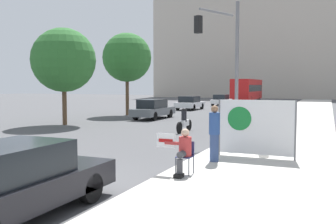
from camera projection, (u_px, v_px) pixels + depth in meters
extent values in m
plane|color=#4F4F51|center=(48.00, 187.00, 9.21)|extent=(160.00, 160.00, 0.00)
cube|color=beige|center=(292.00, 128.00, 21.20)|extent=(4.48, 90.00, 0.12)
cube|color=#BCB2A3|center=(285.00, 37.00, 73.77)|extent=(52.00, 12.00, 23.88)
cylinder|color=#474C56|center=(176.00, 166.00, 9.91)|extent=(0.03, 0.03, 0.46)
cylinder|color=#474C56|center=(189.00, 167.00, 9.76)|extent=(0.03, 0.03, 0.46)
cylinder|color=#474C56|center=(181.00, 164.00, 10.25)|extent=(0.03, 0.03, 0.46)
cylinder|color=#474C56|center=(194.00, 165.00, 10.10)|extent=(0.03, 0.03, 0.46)
cube|color=navy|center=(185.00, 157.00, 9.99)|extent=(0.40, 0.40, 0.02)
cube|color=navy|center=(187.00, 148.00, 10.15)|extent=(0.40, 0.02, 0.38)
cylinder|color=#424247|center=(183.00, 154.00, 9.84)|extent=(0.18, 0.42, 0.18)
cylinder|color=#424247|center=(180.00, 168.00, 9.67)|extent=(0.16, 0.16, 0.46)
cube|color=black|center=(179.00, 176.00, 9.63)|extent=(0.20, 0.28, 0.10)
cylinder|color=#B23333|center=(185.00, 146.00, 10.00)|extent=(0.34, 0.34, 0.52)
sphere|color=beige|center=(185.00, 133.00, 9.97)|extent=(0.22, 0.22, 0.22)
cylinder|color=#B23333|center=(173.00, 143.00, 10.05)|extent=(0.45, 0.09, 0.09)
cube|color=white|center=(166.00, 141.00, 10.12)|extent=(0.54, 0.02, 0.39)
cube|color=#AD1414|center=(166.00, 141.00, 10.11)|extent=(0.41, 0.01, 0.09)
cylinder|color=#334775|center=(214.00, 148.00, 11.66)|extent=(0.28, 0.28, 0.85)
cylinder|color=navy|center=(214.00, 123.00, 11.60)|extent=(0.34, 0.34, 0.68)
sphere|color=#936B4C|center=(215.00, 109.00, 11.57)|extent=(0.22, 0.22, 0.22)
cylinder|color=#424247|center=(263.00, 140.00, 13.28)|extent=(0.28, 0.28, 0.88)
cylinder|color=#9E9EA3|center=(264.00, 118.00, 13.23)|extent=(0.34, 0.34, 0.70)
sphere|color=#936B4C|center=(264.00, 105.00, 13.19)|extent=(0.23, 0.23, 0.23)
cylinder|color=slate|center=(219.00, 127.00, 12.74)|extent=(0.06, 0.06, 1.90)
cylinder|color=slate|center=(295.00, 131.00, 11.76)|extent=(0.06, 0.06, 1.90)
cube|color=white|center=(256.00, 127.00, 12.24)|extent=(2.47, 0.02, 1.80)
cylinder|color=#197A33|center=(239.00, 119.00, 12.42)|extent=(0.79, 0.01, 0.79)
cylinder|color=slate|center=(237.00, 71.00, 16.58)|extent=(0.16, 0.16, 6.04)
cylinder|color=slate|center=(217.00, 12.00, 17.24)|extent=(1.05, 2.18, 0.11)
cube|color=black|center=(198.00, 25.00, 18.13)|extent=(0.40, 0.40, 0.84)
sphere|color=green|center=(198.00, 30.00, 18.15)|extent=(0.18, 0.18, 0.18)
cube|color=black|center=(12.00, 191.00, 6.97)|extent=(1.76, 4.46, 0.52)
cube|color=black|center=(4.00, 162.00, 6.77)|extent=(1.52, 2.32, 0.62)
cylinder|color=black|center=(34.00, 181.00, 8.56)|extent=(0.22, 0.64, 0.64)
cylinder|color=black|center=(90.00, 188.00, 7.95)|extent=(0.22, 0.64, 0.64)
cube|color=#565B60|center=(153.00, 111.00, 27.90)|extent=(1.70, 4.53, 0.54)
cube|color=black|center=(152.00, 104.00, 27.69)|extent=(1.46, 2.36, 0.64)
cylinder|color=black|center=(153.00, 113.00, 29.50)|extent=(0.22, 0.64, 0.64)
cylinder|color=black|center=(170.00, 113.00, 28.91)|extent=(0.22, 0.64, 0.64)
cylinder|color=black|center=(136.00, 116.00, 26.92)|extent=(0.22, 0.64, 0.64)
cylinder|color=black|center=(154.00, 116.00, 26.34)|extent=(0.22, 0.64, 0.64)
cube|color=silver|center=(190.00, 105.00, 38.22)|extent=(1.88, 4.23, 0.51)
cube|color=black|center=(189.00, 99.00, 38.03)|extent=(1.62, 2.20, 0.61)
cylinder|color=black|center=(187.00, 106.00, 39.77)|extent=(0.22, 0.64, 0.64)
cylinder|color=black|center=(202.00, 106.00, 39.11)|extent=(0.22, 0.64, 0.64)
cylinder|color=black|center=(178.00, 107.00, 37.37)|extent=(0.22, 0.64, 0.64)
cylinder|color=black|center=(193.00, 107.00, 36.71)|extent=(0.22, 0.64, 0.64)
cube|color=white|center=(221.00, 101.00, 46.41)|extent=(1.71, 4.17, 0.48)
cube|color=black|center=(221.00, 97.00, 46.22)|extent=(1.47, 2.17, 0.59)
cylinder|color=black|center=(218.00, 102.00, 47.90)|extent=(0.22, 0.64, 0.64)
cylinder|color=black|center=(230.00, 102.00, 47.31)|extent=(0.22, 0.64, 0.64)
cylinder|color=black|center=(213.00, 103.00, 45.53)|extent=(0.22, 0.64, 0.64)
cylinder|color=black|center=(225.00, 103.00, 44.94)|extent=(0.22, 0.64, 0.64)
cube|color=red|center=(247.00, 89.00, 55.33)|extent=(2.59, 10.81, 2.91)
cube|color=black|center=(247.00, 88.00, 55.31)|extent=(2.61, 10.27, 0.94)
cylinder|color=black|center=(244.00, 98.00, 58.95)|extent=(0.30, 1.04, 1.04)
cylinder|color=black|center=(259.00, 98.00, 58.04)|extent=(0.30, 1.04, 1.04)
cylinder|color=black|center=(234.00, 99.00, 52.81)|extent=(0.30, 1.04, 1.04)
cylinder|color=black|center=(250.00, 99.00, 51.91)|extent=(0.30, 1.04, 1.04)
cube|color=white|center=(184.00, 123.00, 20.01)|extent=(0.24, 0.88, 0.32)
cylinder|color=black|center=(184.00, 116.00, 19.94)|extent=(0.28, 0.28, 0.59)
sphere|color=black|center=(184.00, 110.00, 19.92)|extent=(0.24, 0.24, 0.24)
cylinder|color=black|center=(189.00, 125.00, 20.69)|extent=(0.10, 0.60, 0.60)
cylinder|color=black|center=(179.00, 128.00, 19.35)|extent=(0.10, 0.60, 0.60)
cylinder|color=brown|center=(65.00, 104.00, 23.54)|extent=(0.28, 0.28, 2.67)
sphere|color=#2D6B2D|center=(64.00, 60.00, 23.35)|extent=(4.00, 4.00, 4.00)
cylinder|color=brown|center=(127.00, 95.00, 31.08)|extent=(0.28, 0.28, 3.38)
sphere|color=#2D6B2D|center=(127.00, 57.00, 30.85)|extent=(4.04, 4.04, 4.04)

